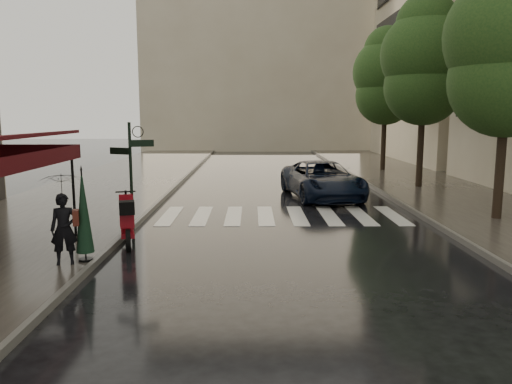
{
  "coord_description": "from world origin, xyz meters",
  "views": [
    {
      "loc": [
        1.99,
        -10.11,
        3.28
      ],
      "look_at": [
        2.1,
        2.06,
        1.4
      ],
      "focal_mm": 35.0,
      "sensor_mm": 36.0,
      "label": 1
    }
  ],
  "objects_px": {
    "pedestrian_with_umbrella": "(62,191)",
    "parasol_back": "(83,211)",
    "parked_car": "(322,180)",
    "scooter": "(127,222)"
  },
  "relations": [
    {
      "from": "pedestrian_with_umbrella",
      "to": "parked_car",
      "type": "distance_m",
      "value": 11.58
    },
    {
      "from": "scooter",
      "to": "parasol_back",
      "type": "xyz_separation_m",
      "value": [
        -0.48,
        -1.8,
        0.62
      ]
    },
    {
      "from": "scooter",
      "to": "parasol_back",
      "type": "bearing_deg",
      "value": -119.79
    },
    {
      "from": "pedestrian_with_umbrella",
      "to": "parked_car",
      "type": "relative_size",
      "value": 0.45
    },
    {
      "from": "pedestrian_with_umbrella",
      "to": "parasol_back",
      "type": "height_order",
      "value": "pedestrian_with_umbrella"
    },
    {
      "from": "scooter",
      "to": "parked_car",
      "type": "xyz_separation_m",
      "value": [
        5.98,
        7.29,
        0.13
      ]
    },
    {
      "from": "scooter",
      "to": "parasol_back",
      "type": "relative_size",
      "value": 0.94
    },
    {
      "from": "scooter",
      "to": "parked_car",
      "type": "relative_size",
      "value": 0.36
    },
    {
      "from": "pedestrian_with_umbrella",
      "to": "parasol_back",
      "type": "relative_size",
      "value": 1.16
    },
    {
      "from": "pedestrian_with_umbrella",
      "to": "scooter",
      "type": "height_order",
      "value": "pedestrian_with_umbrella"
    }
  ]
}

